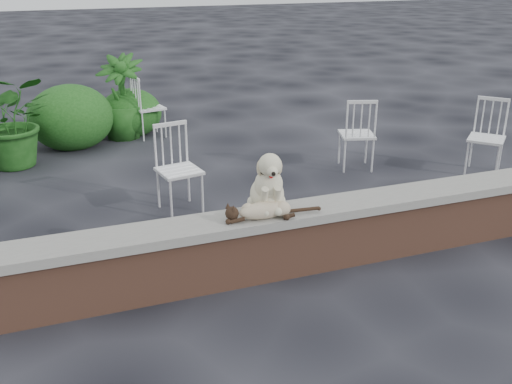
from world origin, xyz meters
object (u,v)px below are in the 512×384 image
object	(u,v)px
chair_c	(357,133)
chair_d	(487,137)
chair_b	(179,169)
dog	(267,180)
chair_e	(149,106)
cat	(264,209)
potted_plant_b	(121,97)
potted_plant_a	(13,121)

from	to	relation	value
chair_c	chair_d	bearing A→B (deg)	170.22
chair_c	chair_b	world-z (taller)	same
dog	chair_e	distance (m)	4.51
cat	chair_e	bearing A→B (deg)	101.57
dog	potted_plant_b	size ratio (longest dim) A/B	0.44
chair_e	potted_plant_b	world-z (taller)	potted_plant_b
dog	chair_c	xyz separation A→B (m)	(2.06, 2.12, -0.38)
potted_plant_a	chair_c	bearing A→B (deg)	-21.34
potted_plant_b	potted_plant_a	bearing A→B (deg)	-150.70
chair_c	potted_plant_a	size ratio (longest dim) A/B	0.77
cat	potted_plant_a	bearing A→B (deg)	127.31
chair_b	chair_e	bearing A→B (deg)	75.84
chair_b	potted_plant_a	distance (m)	2.74
dog	chair_b	xyz separation A→B (m)	(-0.40, 1.56, -0.38)
chair_b	dog	bearing A→B (deg)	-85.65
cat	chair_e	world-z (taller)	chair_e
cat	chair_b	xyz separation A→B (m)	(-0.32, 1.71, -0.19)
chair_b	chair_e	world-z (taller)	same
chair_c	potted_plant_b	bearing A→B (deg)	-25.66
potted_plant_a	potted_plant_b	bearing A→B (deg)	29.30
cat	chair_d	bearing A→B (deg)	33.57
chair_b	chair_d	world-z (taller)	same
chair_c	chair_e	xyz separation A→B (m)	(-2.25, 2.36, 0.00)
dog	chair_c	distance (m)	2.99
chair_d	potted_plant_a	bearing A→B (deg)	-155.44
chair_e	potted_plant_a	size ratio (longest dim) A/B	0.77
chair_b	potted_plant_a	xyz separation A→B (m)	(-1.67, 2.18, 0.14)
cat	chair_c	xyz separation A→B (m)	(2.14, 2.27, -0.19)
chair_d	chair_e	bearing A→B (deg)	-172.63
chair_c	chair_d	world-z (taller)	same
chair_d	potted_plant_a	distance (m)	6.04
cat	potted_plant_b	world-z (taller)	potted_plant_b
chair_e	potted_plant_b	distance (m)	0.43
dog	cat	distance (m)	0.26
dog	potted_plant_a	xyz separation A→B (m)	(-2.06, 3.74, -0.24)
dog	chair_d	size ratio (longest dim) A/B	0.58
chair_b	potted_plant_b	size ratio (longest dim) A/B	0.75
chair_c	chair_d	size ratio (longest dim) A/B	1.00
chair_d	chair_c	bearing A→B (deg)	-159.61
chair_b	potted_plant_b	distance (m)	3.02
chair_b	potted_plant_a	size ratio (longest dim) A/B	0.77
chair_e	cat	bearing A→B (deg)	170.01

